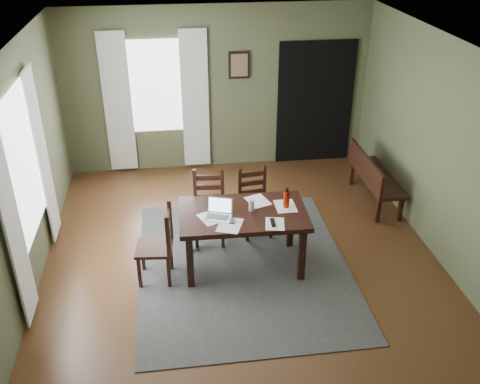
{
  "coord_description": "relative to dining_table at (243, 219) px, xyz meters",
  "views": [
    {
      "loc": [
        -0.78,
        -5.44,
        4.07
      ],
      "look_at": [
        0.0,
        0.3,
        0.9
      ],
      "focal_mm": 40.0,
      "sensor_mm": 36.0,
      "label": 1
    }
  ],
  "objects": [
    {
      "name": "laptop",
      "position": [
        -0.3,
        -0.04,
        0.15
      ],
      "size": [
        0.37,
        0.33,
        0.21
      ],
      "rotation": [
        0.0,
        0.0,
        -0.32
      ],
      "color": "#B7B7BC",
      "rests_on": "dining_table"
    },
    {
      "name": "bench",
      "position": [
        2.15,
        1.35,
        -0.22
      ],
      "size": [
        0.44,
        1.37,
        0.77
      ],
      "rotation": [
        0.0,
        0.0,
        1.57
      ],
      "color": "black",
      "rests_on": "ground"
    },
    {
      "name": "paper_d",
      "position": [
        0.53,
        0.07,
        0.1
      ],
      "size": [
        0.25,
        0.32,
        0.0
      ],
      "primitive_type": "cube",
      "rotation": [
        0.0,
        0.0,
        0.01
      ],
      "color": "white",
      "rests_on": "dining_table"
    },
    {
      "name": "computer_mouse",
      "position": [
        -0.16,
        -0.21,
        0.11
      ],
      "size": [
        0.07,
        0.1,
        0.03
      ],
      "primitive_type": "cube",
      "rotation": [
        0.0,
        0.0,
        -0.21
      ],
      "color": "#3F3F42",
      "rests_on": "dining_table"
    },
    {
      "name": "window_left",
      "position": [
        -2.47,
        0.18,
        0.77
      ],
      "size": [
        0.01,
        1.3,
        1.7
      ],
      "color": "white",
      "rests_on": "ground"
    },
    {
      "name": "curtain_back_right",
      "position": [
        -0.38,
        2.92,
        0.52
      ],
      "size": [
        0.44,
        0.03,
        2.3
      ],
      "color": "silver",
      "rests_on": "ground"
    },
    {
      "name": "curtain_back_left",
      "position": [
        -1.62,
        2.92,
        0.52
      ],
      "size": [
        0.44,
        0.03,
        2.3
      ],
      "color": "silver",
      "rests_on": "ground"
    },
    {
      "name": "chair_end",
      "position": [
        -1.03,
        -0.14,
        -0.2
      ],
      "size": [
        0.47,
        0.47,
        0.98
      ],
      "rotation": [
        0.0,
        0.0,
        -1.67
      ],
      "color": "black",
      "rests_on": "rug"
    },
    {
      "name": "window_back",
      "position": [
        -1.0,
        2.95,
        0.77
      ],
      "size": [
        1.0,
        0.01,
        1.5
      ],
      "color": "white",
      "rests_on": "ground"
    },
    {
      "name": "paper_e",
      "position": [
        -0.19,
        -0.28,
        0.1
      ],
      "size": [
        0.36,
        0.41,
        0.0
      ],
      "primitive_type": "cube",
      "rotation": [
        0.0,
        0.0,
        -0.36
      ],
      "color": "white",
      "rests_on": "dining_table"
    },
    {
      "name": "chair_back_left",
      "position": [
        -0.36,
        0.65,
        -0.2
      ],
      "size": [
        0.46,
        0.46,
        0.97
      ],
      "rotation": [
        0.0,
        0.0,
        -0.08
      ],
      "color": "black",
      "rests_on": "rug"
    },
    {
      "name": "curtain_left_far",
      "position": [
        -2.44,
        1.0,
        0.52
      ],
      "size": [
        0.03,
        0.48,
        2.3
      ],
      "color": "silver",
      "rests_on": "ground"
    },
    {
      "name": "paper_b",
      "position": [
        0.33,
        -0.32,
        0.1
      ],
      "size": [
        0.27,
        0.32,
        0.0
      ],
      "primitive_type": "cube",
      "rotation": [
        0.0,
        0.0,
        -0.18
      ],
      "color": "white",
      "rests_on": "dining_table"
    },
    {
      "name": "chair_back_right",
      "position": [
        0.27,
        0.76,
        -0.23
      ],
      "size": [
        0.46,
        0.46,
        0.93
      ],
      "rotation": [
        0.0,
        0.0,
        0.13
      ],
      "color": "black",
      "rests_on": "rug"
    },
    {
      "name": "curtain_left_near",
      "position": [
        -2.44,
        -0.64,
        0.52
      ],
      "size": [
        0.03,
        0.48,
        2.3
      ],
      "color": "silver",
      "rests_on": "ground"
    },
    {
      "name": "dining_table",
      "position": [
        0.0,
        0.0,
        0.0
      ],
      "size": [
        1.56,
        0.96,
        0.77
      ],
      "rotation": [
        0.0,
        0.0,
        -0.03
      ],
      "color": "black",
      "rests_on": "rug"
    },
    {
      "name": "room_shell",
      "position": [
        0.0,
        -0.02,
        1.12
      ],
      "size": [
        5.02,
        6.02,
        2.71
      ],
      "color": "#505839",
      "rests_on": "ground"
    },
    {
      "name": "paper_a",
      "position": [
        -0.4,
        -0.09,
        0.1
      ],
      "size": [
        0.33,
        0.37,
        0.0
      ],
      "primitive_type": "cube",
      "rotation": [
        0.0,
        0.0,
        0.4
      ],
      "color": "white",
      "rests_on": "dining_table"
    },
    {
      "name": "drinking_glass",
      "position": [
        0.11,
        0.02,
        0.17
      ],
      "size": [
        0.07,
        0.07,
        0.15
      ],
      "primitive_type": "cylinder",
      "rotation": [
        0.0,
        0.0,
        0.01
      ],
      "color": "silver",
      "rests_on": "dining_table"
    },
    {
      "name": "paper_c",
      "position": [
        0.22,
        0.24,
        0.1
      ],
      "size": [
        0.33,
        0.37,
        0.0
      ],
      "primitive_type": "cube",
      "rotation": [
        0.0,
        0.0,
        0.33
      ],
      "color": "white",
      "rests_on": "dining_table"
    },
    {
      "name": "framed_picture",
      "position": [
        0.35,
        2.95,
        1.07
      ],
      "size": [
        0.34,
        0.03,
        0.44
      ],
      "color": "black",
      "rests_on": "ground"
    },
    {
      "name": "rug",
      "position": [
        0.0,
        -0.02,
        -0.68
      ],
      "size": [
        2.6,
        3.2,
        0.01
      ],
      "color": "#383838",
      "rests_on": "ground"
    },
    {
      "name": "doorway_back",
      "position": [
        1.65,
        2.95,
        0.37
      ],
      "size": [
        1.3,
        0.03,
        2.1
      ],
      "color": "black",
      "rests_on": "ground"
    },
    {
      "name": "water_bottle",
      "position": [
        0.53,
        0.04,
        0.21
      ],
      "size": [
        0.09,
        0.09,
        0.26
      ],
      "rotation": [
        0.0,
        0.0,
        0.23
      ],
      "color": "#B5210D",
      "rests_on": "dining_table"
    },
    {
      "name": "tv_remote",
      "position": [
        0.3,
        -0.3,
        0.1
      ],
      "size": [
        0.06,
        0.18,
        0.02
      ],
      "primitive_type": "cube",
      "rotation": [
        0.0,
        0.0,
        -0.06
      ],
      "color": "black",
      "rests_on": "dining_table"
    },
    {
      "name": "ground",
      "position": [
        0.0,
        -0.02,
        -0.69
      ],
      "size": [
        5.0,
        6.0,
        0.01
      ],
      "color": "#492C16"
    }
  ]
}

